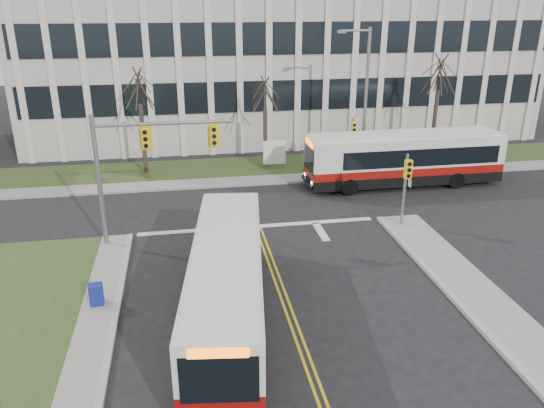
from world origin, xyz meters
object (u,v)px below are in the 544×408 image
at_px(bus_main, 227,285).
at_px(newspaper_box_blue, 96,296).
at_px(streetlight, 364,93).
at_px(bus_cross, 404,160).
at_px(directory_sign, 274,153).

distance_m(bus_main, newspaper_box_blue, 5.17).
xyz_separation_m(streetlight, bus_cross, (1.72, -3.14, -3.60)).
xyz_separation_m(directory_sign, bus_main, (-4.76, -17.47, 0.28)).
bearing_deg(streetlight, newspaper_box_blue, -136.22).
bearing_deg(newspaper_box_blue, directory_sign, 52.48).
bearing_deg(directory_sign, bus_main, -105.24).
relative_size(streetlight, directory_sign, 4.60).
distance_m(bus_main, bus_cross, 17.72).
bearing_deg(streetlight, directory_sign, 166.77).
relative_size(directory_sign, newspaper_box_blue, 2.11).
xyz_separation_m(bus_main, bus_cross, (12.01, 13.03, 0.14)).
bearing_deg(bus_cross, newspaper_box_blue, -56.45).
height_order(streetlight, directory_sign, streetlight).
bearing_deg(bus_cross, streetlight, -151.72).
bearing_deg(bus_main, bus_cross, 54.67).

